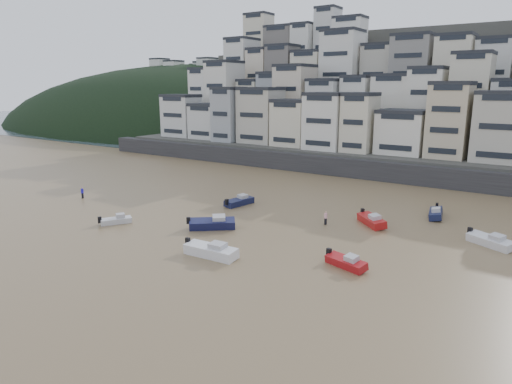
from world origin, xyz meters
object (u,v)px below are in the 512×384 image
Objects in this scene: boat_i at (436,212)px; boat_g at (490,240)px; boat_c at (212,222)px; boat_a at (211,248)px; boat_e at (372,219)px; boat_j at (116,219)px; boat_b at (346,261)px; person_pink at (326,218)px; boat_f at (239,200)px; person_blue at (82,193)px.

boat_i is 11.08m from boat_g.
boat_a reaches higher than boat_c.
boat_e is at bearing -0.70° from boat_c.
boat_j is 0.65× the size of boat_a.
boat_a is 1.35× the size of boat_b.
person_pink is at bearing -143.10° from boat_g.
boat_e is 19.38m from boat_f.
person_pink reaches higher than boat_j.
boat_f is at bearing 6.68° from boat_j.
boat_c is 3.45× the size of person_pink.
boat_g is at bearing 31.95° from boat_i.
boat_g is at bearing 36.99° from boat_a.
boat_g is at bearing -16.64° from boat_c.
boat_g is at bearing -35.29° from boat_j.
boat_i is 15.25m from person_pink.
boat_c is at bearing -138.77° from person_pink.
boat_g is 3.10× the size of person_pink.
boat_e is 5.69m from person_pink.
person_blue is at bearing -78.37° from boat_i.
person_blue is (-22.41, -10.14, 0.15)m from boat_f.
person_blue is at bearing -166.63° from boat_b.
person_blue reaches higher than boat_f.
boat_e is at bearing 60.75° from boat_a.
boat_a is 33.05m from person_blue.
boat_g reaches higher than boat_j.
person_blue reaches higher than boat_e.
boat_a reaches higher than boat_f.
boat_f is (-32.66, -1.10, -0.01)m from boat_g.
boat_j is at bearing -157.21° from boat_b.
boat_i is 3.00× the size of person_blue.
boat_b is at bearing 18.95° from boat_a.
person_pink reaches higher than boat_b.
boat_a is 21.77m from boat_e.
person_blue reaches higher than boat_c.
boat_c reaches higher than boat_f.
boat_f is at bearing -80.35° from boat_i.
boat_b is at bearing -35.45° from boat_e.
boat_c is 0.96× the size of boat_a.
boat_j is at bearing 164.74° from boat_c.
person_blue and person_pink have the same top height.
boat_i is at bearing 45.71° from person_pink.
boat_c reaches higher than boat_e.
boat_i is 31.47m from boat_a.
person_blue is at bearing 123.17° from boat_f.
boat_g is 3.10× the size of person_blue.
boat_i is at bearing -20.61° from boat_j.
boat_a is at bearing -106.44° from person_pink.
person_pink is at bearing 12.95° from person_blue.
boat_g reaches higher than boat_b.
person_pink is at bearing 140.78° from boat_b.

